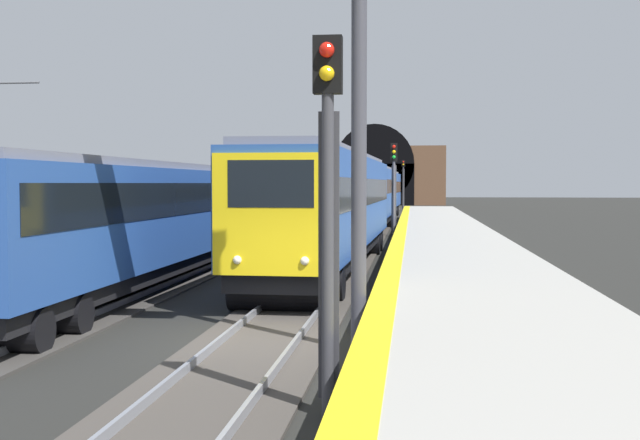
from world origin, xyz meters
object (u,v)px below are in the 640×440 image
at_px(railway_signal_mid, 394,180).
at_px(railway_signal_near, 328,195).
at_px(train_adjacent_platform, 272,200).
at_px(train_main_approaching, 365,195).
at_px(overhead_signal_gantry, 121,40).
at_px(railway_signal_far, 403,181).

bearing_deg(railway_signal_mid, railway_signal_near, 0.00).
bearing_deg(train_adjacent_platform, train_main_approaching, -52.02).
height_order(train_main_approaching, overhead_signal_gantry, overhead_signal_gantry).
xyz_separation_m(railway_signal_mid, overhead_signal_gantry, (-31.62, 4.30, 2.50)).
bearing_deg(railway_signal_mid, train_adjacent_platform, -73.61).
bearing_deg(train_main_approaching, overhead_signal_gantry, -2.80).
bearing_deg(railway_signal_near, railway_signal_far, -180.00).
bearing_deg(railway_signal_far, railway_signal_near, 0.00).
distance_m(train_adjacent_platform, overhead_signal_gantry, 29.94).
bearing_deg(train_adjacent_platform, overhead_signal_gantry, -175.33).
height_order(railway_signal_mid, railway_signal_far, railway_signal_far).
height_order(railway_signal_far, overhead_signal_gantry, overhead_signal_gantry).
bearing_deg(overhead_signal_gantry, train_main_approaching, -4.29).
xyz_separation_m(railway_signal_near, overhead_signal_gantry, (3.94, 4.30, 2.82)).
xyz_separation_m(railway_signal_mid, railway_signal_far, (43.39, -0.00, 0.04)).
bearing_deg(train_main_approaching, railway_signal_mid, 43.75).
relative_size(railway_signal_near, railway_signal_mid, 0.93).
xyz_separation_m(train_adjacent_platform, railway_signal_near, (-33.55, -6.82, 0.81)).
distance_m(train_main_approaching, train_adjacent_platform, 6.42).
bearing_deg(railway_signal_mid, overhead_signal_gantry, -7.74).
xyz_separation_m(railway_signal_near, railway_signal_far, (78.94, 0.00, 0.36)).
relative_size(railway_signal_near, overhead_signal_gantry, 0.55).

